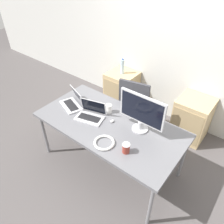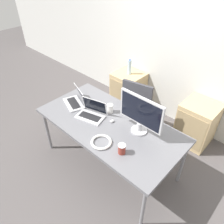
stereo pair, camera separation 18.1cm
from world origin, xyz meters
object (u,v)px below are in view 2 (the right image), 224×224
object	(u,v)px
cabinet_right	(197,123)
laptop_right	(76,100)
water_bottle	(129,67)
coffee_cup_white	(110,108)
office_chair	(140,115)
cabinet_left	(128,90)
coffee_cup_brown	(122,149)
cable_coil	(101,142)
laptop_left	(92,113)
mouse	(112,121)
monitor	(141,114)

from	to	relation	value
cabinet_right	laptop_right	xyz separation A→B (m)	(-1.27, -1.25, 0.46)
water_bottle	coffee_cup_white	distance (m)	1.22
office_chair	cabinet_left	distance (m)	0.78
cabinet_right	coffee_cup_brown	xyz separation A→B (m)	(-0.22, -1.51, 0.47)
office_chair	cable_coil	world-z (taller)	office_chair
coffee_cup_brown	cable_coil	bearing A→B (deg)	-169.48
laptop_left	cable_coil	xyz separation A→B (m)	(0.43, -0.25, -0.03)
mouse	cable_coil	bearing A→B (deg)	-65.44
laptop_left	mouse	bearing A→B (deg)	18.25
cabinet_right	monitor	distance (m)	1.33
mouse	cable_coil	size ratio (longest dim) A/B	0.24
laptop_right	monitor	xyz separation A→B (m)	(0.98, 0.14, 0.21)
laptop_left	laptop_right	size ratio (longest dim) A/B	0.98
cabinet_right	mouse	bearing A→B (deg)	-117.51
coffee_cup_brown	cable_coil	world-z (taller)	coffee_cup_brown
cabinet_left	laptop_right	world-z (taller)	laptop_right
laptop_left	cabinet_left	bearing A→B (deg)	109.16
coffee_cup_white	water_bottle	bearing A→B (deg)	117.61
cabinet_left	cabinet_right	distance (m)	1.36
cabinet_right	laptop_left	world-z (taller)	laptop_left
water_bottle	cabinet_left	bearing A→B (deg)	-90.00
water_bottle	laptop_right	bearing A→B (deg)	-86.09
cabinet_left	water_bottle	world-z (taller)	water_bottle
laptop_right	mouse	bearing A→B (deg)	3.72
cable_coil	cabinet_right	bearing A→B (deg)	73.02
cabinet_right	water_bottle	bearing A→B (deg)	179.91
cabinet_right	cable_coil	distance (m)	1.68
cabinet_left	cable_coil	world-z (taller)	cable_coil
cabinet_left	cable_coil	xyz separation A→B (m)	(0.88, -1.56, 0.42)
laptop_right	mouse	world-z (taller)	laptop_right
cabinet_left	coffee_cup_white	size ratio (longest dim) A/B	5.91
office_chair	mouse	distance (m)	0.85
laptop_right	mouse	xyz separation A→B (m)	(0.64, 0.04, -0.03)
laptop_right	cable_coil	size ratio (longest dim) A/B	1.69
cabinet_left	laptop_left	world-z (taller)	laptop_left
office_chair	coffee_cup_white	size ratio (longest dim) A/B	8.94
monitor	office_chair	bearing A→B (deg)	124.22
laptop_left	coffee_cup_white	world-z (taller)	laptop_left
cabinet_left	office_chair	bearing A→B (deg)	-36.46
cabinet_left	coffee_cup_brown	world-z (taller)	coffee_cup_brown
water_bottle	coffee_cup_white	xyz separation A→B (m)	(0.57, -1.08, -0.01)
laptop_left	cable_coil	size ratio (longest dim) A/B	1.66
mouse	cable_coil	distance (m)	0.38
cable_coil	coffee_cup_brown	bearing A→B (deg)	10.52
coffee_cup_white	coffee_cup_brown	xyz separation A→B (m)	(0.58, -0.43, -0.00)
laptop_left	laptop_right	bearing A→B (deg)	172.44
office_chair	monitor	distance (m)	1.01
cabinet_right	laptop_right	distance (m)	1.84
laptop_left	coffee_cup_brown	size ratio (longest dim) A/B	3.43
office_chair	water_bottle	size ratio (longest dim) A/B	3.82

